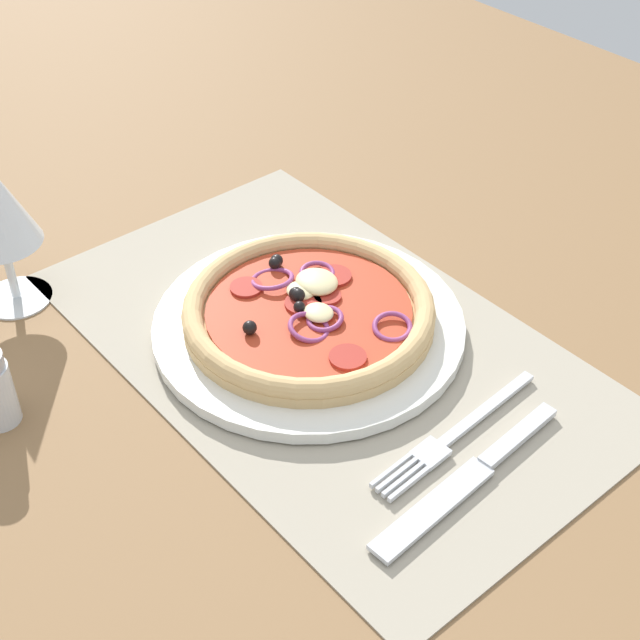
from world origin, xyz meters
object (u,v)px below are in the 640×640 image
(plate, at_px, (312,323))
(pizza, at_px, (312,309))
(knife, at_px, (468,478))
(fork, at_px, (450,437))

(plate, bearing_deg, pizza, -36.91)
(pizza, height_order, knife, pizza)
(pizza, relative_size, knife, 1.09)
(knife, bearing_deg, pizza, -100.45)
(knife, bearing_deg, fork, -122.44)
(fork, bearing_deg, knife, 57.76)
(plate, distance_m, fork, 0.17)
(pizza, xyz_separation_m, knife, (-0.21, 0.02, -0.02))
(pizza, bearing_deg, plate, 143.09)
(plate, bearing_deg, knife, 173.51)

